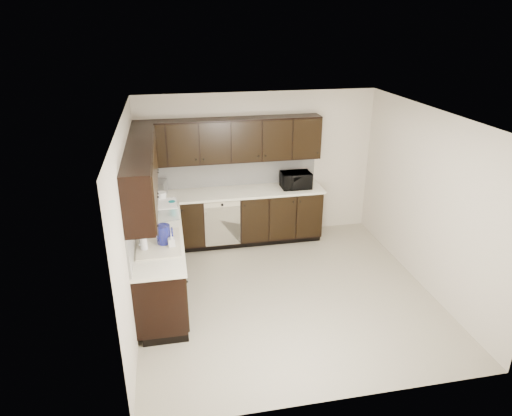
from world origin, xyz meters
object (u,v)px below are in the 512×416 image
(microwave, at_px, (296,180))
(blue_pitcher, at_px, (164,235))
(sink, at_px, (159,249))
(storage_bin, at_px, (158,211))
(toaster_oven, at_px, (154,188))

(microwave, xyz_separation_m, blue_pitcher, (-2.20, -1.68, -0.00))
(sink, bearing_deg, blue_pitcher, -7.91)
(microwave, bearing_deg, sink, -144.42)
(microwave, bearing_deg, storage_bin, -161.10)
(microwave, distance_m, storage_bin, 2.41)
(sink, relative_size, microwave, 1.67)
(toaster_oven, bearing_deg, sink, -76.17)
(sink, xyz_separation_m, blue_pitcher, (0.07, -0.01, 0.19))
(sink, height_order, microwave, microwave)
(sink, relative_size, blue_pitcher, 3.12)
(storage_bin, bearing_deg, blue_pitcher, -85.13)
(sink, xyz_separation_m, storage_bin, (-0.01, 0.86, 0.16))
(toaster_oven, bearing_deg, blue_pitcher, -74.02)
(toaster_oven, relative_size, storage_bin, 0.73)
(blue_pitcher, bearing_deg, storage_bin, 86.15)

